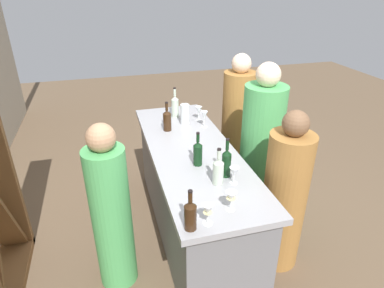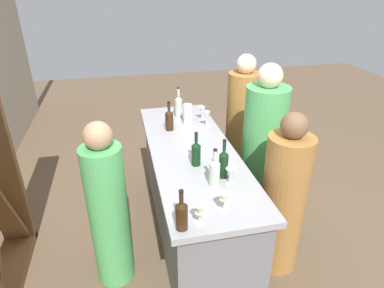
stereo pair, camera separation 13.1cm
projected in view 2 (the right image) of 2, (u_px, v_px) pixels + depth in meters
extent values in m
plane|color=brown|center=(192.00, 228.00, 3.37)|extent=(12.00, 12.00, 0.00)
cube|color=slate|center=(192.00, 193.00, 3.17)|extent=(2.11, 0.66, 0.86)
cube|color=#99999E|center=(192.00, 151.00, 2.97)|extent=(2.19, 0.74, 0.05)
cube|color=brown|center=(9.00, 274.00, 2.81)|extent=(0.98, 0.28, 0.06)
cylinder|color=#331E0F|center=(182.00, 217.00, 1.99)|extent=(0.08, 0.08, 0.17)
cone|color=#331E0F|center=(181.00, 204.00, 1.95)|extent=(0.08, 0.08, 0.03)
cylinder|color=#331E0F|center=(181.00, 197.00, 1.92)|extent=(0.03, 0.03, 0.07)
cylinder|color=black|center=(181.00, 191.00, 1.91)|extent=(0.03, 0.03, 0.01)
cylinder|color=#B7C6B2|center=(214.00, 174.00, 2.42)|extent=(0.08, 0.08, 0.17)
cone|color=#B7C6B2|center=(215.00, 162.00, 2.38)|extent=(0.08, 0.08, 0.03)
cylinder|color=#B7C6B2|center=(215.00, 155.00, 2.35)|extent=(0.03, 0.03, 0.07)
cylinder|color=black|center=(215.00, 150.00, 2.33)|extent=(0.03, 0.03, 0.01)
cylinder|color=black|center=(223.00, 166.00, 2.51)|extent=(0.07, 0.07, 0.19)
cone|color=black|center=(224.00, 153.00, 2.45)|extent=(0.07, 0.07, 0.04)
cylinder|color=black|center=(224.00, 146.00, 2.43)|extent=(0.02, 0.02, 0.08)
cylinder|color=black|center=(225.00, 140.00, 2.41)|extent=(0.03, 0.03, 0.01)
cylinder|color=black|center=(196.00, 155.00, 2.67)|extent=(0.07, 0.07, 0.17)
cone|color=black|center=(196.00, 144.00, 2.63)|extent=(0.07, 0.07, 0.03)
cylinder|color=black|center=(196.00, 138.00, 2.60)|extent=(0.03, 0.03, 0.07)
cylinder|color=black|center=(196.00, 133.00, 2.58)|extent=(0.03, 0.03, 0.01)
cylinder|color=#331E0F|center=(169.00, 122.00, 3.29)|extent=(0.08, 0.08, 0.18)
cone|color=#331E0F|center=(169.00, 112.00, 3.24)|extent=(0.08, 0.08, 0.03)
cylinder|color=#331E0F|center=(169.00, 106.00, 3.22)|extent=(0.03, 0.03, 0.07)
cylinder|color=black|center=(169.00, 102.00, 3.20)|extent=(0.03, 0.03, 0.01)
cylinder|color=#B7C6B2|center=(179.00, 108.00, 3.60)|extent=(0.08, 0.08, 0.20)
cone|color=#B7C6B2|center=(178.00, 98.00, 3.55)|extent=(0.08, 0.08, 0.04)
cylinder|color=#B7C6B2|center=(178.00, 92.00, 3.52)|extent=(0.03, 0.03, 0.08)
cylinder|color=black|center=(178.00, 88.00, 3.50)|extent=(0.03, 0.03, 0.01)
cylinder|color=white|center=(206.00, 127.00, 3.38)|extent=(0.07, 0.07, 0.00)
cylinder|color=white|center=(207.00, 123.00, 3.37)|extent=(0.01, 0.01, 0.08)
cone|color=white|center=(207.00, 116.00, 3.33)|extent=(0.07, 0.07, 0.09)
cylinder|color=white|center=(202.00, 120.00, 3.55)|extent=(0.06, 0.06, 0.00)
cylinder|color=white|center=(202.00, 117.00, 3.54)|extent=(0.01, 0.01, 0.06)
cone|color=white|center=(202.00, 110.00, 3.50)|extent=(0.07, 0.07, 0.08)
cylinder|color=white|center=(230.00, 184.00, 2.45)|extent=(0.06, 0.06, 0.00)
cylinder|color=white|center=(230.00, 180.00, 2.44)|extent=(0.01, 0.01, 0.07)
cone|color=white|center=(231.00, 173.00, 2.41)|extent=(0.07, 0.07, 0.07)
cylinder|color=white|center=(224.00, 211.00, 2.18)|extent=(0.06, 0.06, 0.00)
cylinder|color=white|center=(224.00, 206.00, 2.16)|extent=(0.01, 0.01, 0.07)
cone|color=white|center=(225.00, 198.00, 2.13)|extent=(0.08, 0.08, 0.07)
cone|color=beige|center=(224.00, 201.00, 2.14)|extent=(0.06, 0.06, 0.02)
cylinder|color=white|center=(199.00, 224.00, 2.06)|extent=(0.07, 0.07, 0.00)
cylinder|color=white|center=(199.00, 219.00, 2.05)|extent=(0.01, 0.01, 0.06)
cone|color=white|center=(200.00, 210.00, 2.02)|extent=(0.07, 0.07, 0.08)
cone|color=beige|center=(200.00, 214.00, 2.03)|extent=(0.06, 0.06, 0.02)
cylinder|color=silver|center=(188.00, 114.00, 3.42)|extent=(0.09, 0.09, 0.21)
cylinder|color=#9E6B33|center=(282.00, 205.00, 2.71)|extent=(0.41, 0.41, 1.23)
sphere|color=brown|center=(294.00, 126.00, 2.39)|extent=(0.20, 0.20, 0.20)
cylinder|color=#4CA559|center=(261.00, 159.00, 3.19)|extent=(0.48, 0.48, 1.43)
sphere|color=beige|center=(270.00, 76.00, 2.83)|extent=(0.22, 0.22, 0.22)
cylinder|color=#9E6B33|center=(242.00, 129.00, 3.92)|extent=(0.42, 0.42, 1.34)
sphere|color=beige|center=(246.00, 64.00, 3.57)|extent=(0.22, 0.22, 0.22)
cylinder|color=#4CA559|center=(109.00, 217.00, 2.58)|extent=(0.38, 0.38, 1.22)
sphere|color=tan|center=(98.00, 136.00, 2.26)|extent=(0.20, 0.20, 0.20)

